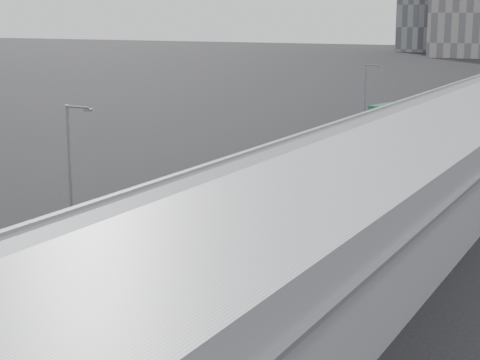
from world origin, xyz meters
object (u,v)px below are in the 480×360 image
Objects in this scene: bus_9 at (465,102)px; bus_2 at (113,263)px; street_lamp_far at (367,95)px; bus_7 at (419,122)px; street_lamp_near at (72,168)px; bus_3 at (217,214)px; shipping_container at (388,114)px; bus_4 at (295,177)px; bus_5 at (341,156)px; bus_6 at (394,137)px; bus_8 at (443,111)px; suv at (425,106)px.

bus_2 is at bearing -87.67° from bus_9.
bus_7 is at bearing 47.33° from street_lamp_far.
street_lamp_near is at bearing -94.62° from bus_7.
bus_3 is 82.53m from bus_9.
bus_2 is 75.98m from shipping_container.
bus_4 is 0.99× the size of bus_7.
bus_2 is 38.65m from bus_5.
street_lamp_far reaches higher than bus_6.
bus_8 reaches higher than bus_2.
bus_6 is 0.96× the size of bus_9.
bus_4 is 23.43m from street_lamp_near.
bus_3 is 26.08m from bus_5.
bus_4 is at bearing 86.70° from bus_3.
bus_2 is 1.29× the size of street_lamp_near.
suv is (0.56, 87.97, -4.74)m from street_lamp_near.
bus_2 is at bearing -84.73° from bus_4.
street_lamp_near is at bearing -93.65° from suv.
suv is (-5.63, 11.51, -0.76)m from bus_8.
bus_4 is at bearing -88.36° from bus_6.
shipping_container is (-6.69, -19.47, -0.25)m from bus_9.
bus_8 is at bearing 94.21° from bus_5.
bus_3 is 69.19m from bus_8.
suv is (-5.79, 65.78, -0.70)m from bus_4.
bus_3 reaches higher than bus_8.
bus_2 reaches higher than bus_4.
bus_7 reaches higher than bus_4.
street_lamp_near is at bearing -138.77° from bus_3.
bus_5 is at bearing 79.08° from street_lamp_near.
bus_2 is 9.72m from street_lamp_near.
suv is (-6.52, 93.26, -0.71)m from bus_2.
bus_5 is 14.87m from bus_6.
bus_2 is 12.57m from bus_3.
bus_6 is 1.98× the size of shipping_container.
bus_2 is 53.49m from bus_6.
street_lamp_far is (-5.39, -32.99, 3.66)m from bus_9.
street_lamp_far is (-5.15, -19.65, 3.74)m from bus_8.
bus_6 reaches higher than shipping_container.
suv is (-6.77, 39.78, -0.76)m from bus_6.
street_lamp_near is (-6.89, -7.28, 3.96)m from bus_3.
bus_3 is 1.01× the size of bus_8.
bus_5 is at bearing -88.06° from bus_9.
street_lamp_near is at bearing -102.22° from bus_4.
bus_5 is 29.20m from bus_7.
bus_7 is (-0.02, 40.36, 0.03)m from bus_4.
bus_5 is 43.11m from bus_8.
bus_6 is 1.03× the size of bus_7.
bus_9 is at bearing 90.95° from bus_7.
bus_8 is (-1.14, 28.27, -0.00)m from bus_6.
bus_4 is 67.61m from bus_9.
bus_9 reaches higher than suv.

